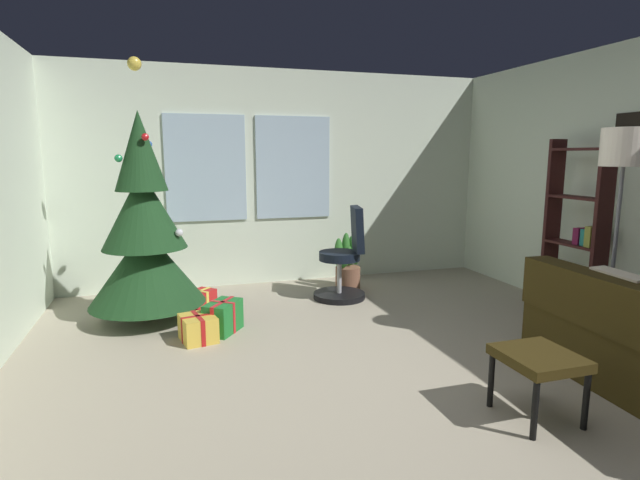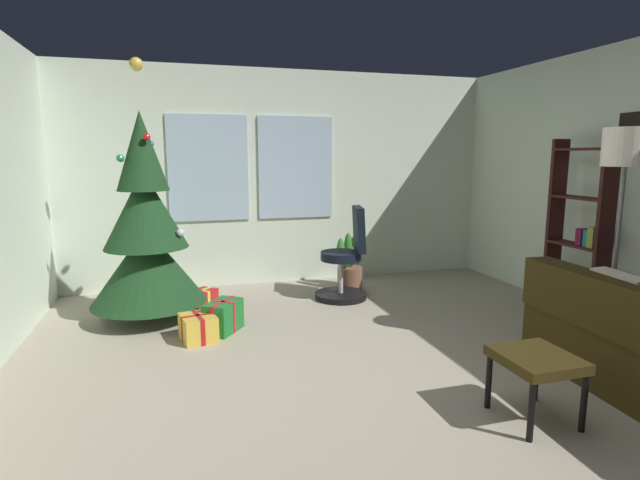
% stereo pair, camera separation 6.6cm
% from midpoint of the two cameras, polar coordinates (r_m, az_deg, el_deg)
% --- Properties ---
extents(ground_plane, '(5.11, 6.16, 0.10)m').
position_cam_midpoint_polar(ground_plane, '(3.45, 7.57, -17.70)').
color(ground_plane, '#A79C86').
extents(wall_back_with_windows, '(5.11, 0.12, 2.52)m').
position_cam_midpoint_polar(wall_back_with_windows, '(6.04, -4.87, 7.14)').
color(wall_back_with_windows, silver).
rests_on(wall_back_with_windows, ground_plane).
extents(footstool, '(0.41, 0.44, 0.40)m').
position_cam_midpoint_polar(footstool, '(3.22, 23.22, -12.77)').
color(footstool, '#32270D').
rests_on(footstool, ground_plane).
extents(holiday_tree, '(1.05, 1.05, 2.38)m').
position_cam_midpoint_polar(holiday_tree, '(4.85, -19.81, 0.40)').
color(holiday_tree, '#4C331E').
rests_on(holiday_tree, ground_plane).
extents(gift_box_red, '(0.36, 0.36, 0.20)m').
position_cam_midpoint_polar(gift_box_red, '(5.19, -13.98, -6.71)').
color(gift_box_red, red).
rests_on(gift_box_red, ground_plane).
extents(gift_box_green, '(0.38, 0.42, 0.28)m').
position_cam_midpoint_polar(gift_box_green, '(4.48, -11.47, -8.65)').
color(gift_box_green, '#1E722D').
rests_on(gift_box_green, ground_plane).
extents(gift_box_gold, '(0.32, 0.36, 0.22)m').
position_cam_midpoint_polar(gift_box_gold, '(4.34, -14.22, -9.79)').
color(gift_box_gold, gold).
rests_on(gift_box_gold, ground_plane).
extents(office_chair, '(0.56, 0.56, 1.00)m').
position_cam_midpoint_polar(office_chair, '(5.35, 2.47, -2.65)').
color(office_chair, black).
rests_on(office_chair, ground_plane).
extents(bookshelf, '(0.18, 0.64, 1.69)m').
position_cam_midpoint_polar(bookshelf, '(5.27, 26.90, 0.04)').
color(bookshelf, '#381716').
rests_on(bookshelf, ground_plane).
extents(floor_lamp, '(0.33, 0.33, 1.73)m').
position_cam_midpoint_polar(floor_lamp, '(4.32, 31.04, 7.27)').
color(floor_lamp, slate).
rests_on(floor_lamp, ground_plane).
extents(potted_plant, '(0.39, 0.30, 0.64)m').
position_cam_midpoint_polar(potted_plant, '(5.82, 2.85, -3.06)').
color(potted_plant, brown).
rests_on(potted_plant, ground_plane).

